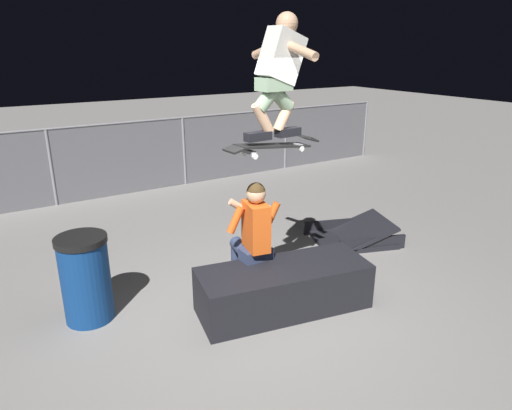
% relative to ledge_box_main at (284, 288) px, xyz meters
% --- Properties ---
extents(ground_plane, '(40.00, 40.00, 0.00)m').
position_rel_ledge_box_main_xyz_m(ground_plane, '(-0.23, 0.01, -0.24)').
color(ground_plane, slate).
extents(ledge_box_main, '(1.85, 0.97, 0.48)m').
position_rel_ledge_box_main_xyz_m(ledge_box_main, '(0.00, 0.00, 0.00)').
color(ledge_box_main, black).
rests_on(ledge_box_main, ground).
extents(person_sitting_on_ledge, '(0.60, 0.78, 1.31)m').
position_rel_ledge_box_main_xyz_m(person_sitting_on_ledge, '(-0.12, 0.41, 0.49)').
color(person_sitting_on_ledge, '#2D3856').
rests_on(person_sitting_on_ledge, ground).
extents(skateboard, '(1.03, 0.27, 0.13)m').
position_rel_ledge_box_main_xyz_m(skateboard, '(-0.03, 0.18, 1.46)').
color(skateboard, black).
extents(skater_airborne, '(0.63, 0.89, 1.12)m').
position_rel_ledge_box_main_xyz_m(skater_airborne, '(0.03, 0.19, 2.14)').
color(skater_airborne, black).
extents(kicker_ramp, '(1.25, 1.11, 0.41)m').
position_rel_ledge_box_main_xyz_m(kicker_ramp, '(1.82, 0.91, -0.17)').
color(kicker_ramp, black).
rests_on(kicker_ramp, ground).
extents(trash_bin, '(0.49, 0.49, 0.89)m').
position_rel_ledge_box_main_xyz_m(trash_bin, '(-1.75, 0.88, 0.21)').
color(trash_bin, navy).
rests_on(trash_bin, ground).
extents(fence_back, '(12.05, 0.05, 1.33)m').
position_rel_ledge_box_main_xyz_m(fence_back, '(-0.23, 4.74, 0.47)').
color(fence_back, slate).
rests_on(fence_back, ground).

